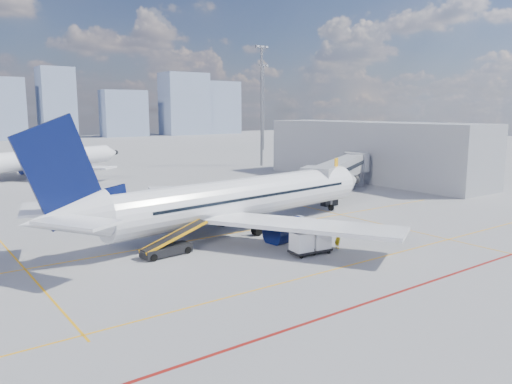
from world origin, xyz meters
TOP-DOWN VIEW (x-y plane):
  - ground at (0.00, 0.00)m, footprint 420.00×420.00m
  - apron_markings at (-0.58, -3.91)m, footprint 90.00×35.12m
  - jet_bridge at (23.51, 16.91)m, footprint 23.55×15.78m
  - terminal_block at (39.95, 26.00)m, footprint 10.00×42.00m
  - floodlight_mast_ne at (38.00, 55.00)m, footprint 3.20×0.61m
  - floodlight_mast_far at (65.00, 90.00)m, footprint 3.20×0.61m
  - distant_skyline at (14.75, 190.00)m, footprint 254.62×13.73m
  - main_aircraft at (-0.66, 8.42)m, footprint 41.06×35.70m
  - second_aircraft at (-5.90, 62.66)m, footprint 34.43×29.16m
  - baggage_tug at (0.92, -1.70)m, footprint 2.32×1.44m
  - cargo_dolly at (0.27, -1.86)m, footprint 3.75×1.99m
  - belt_loader at (-9.53, 4.93)m, footprint 6.21×2.03m
  - ramp_worker at (3.40, -1.95)m, footprint 0.46×0.66m

SIDE VIEW (x-z plane):
  - ground at x=0.00m, z-range 0.00..0.00m
  - apron_markings at x=-0.58m, z-range 0.00..0.01m
  - belt_loader at x=-9.53m, z-range -0.60..1.90m
  - baggage_tug at x=0.92m, z-range -0.03..1.55m
  - ramp_worker at x=3.40m, z-range 0.00..1.72m
  - cargo_dolly at x=0.27m, z-range 0.10..2.07m
  - main_aircraft at x=-0.66m, z-range -2.79..9.23m
  - second_aircraft at x=-5.90m, z-range -2.11..8.56m
  - jet_bridge at x=23.51m, z-range 0.59..6.89m
  - terminal_block at x=39.95m, z-range 0.00..10.00m
  - distant_skyline at x=14.75m, z-range -2.37..28.99m
  - floodlight_mast_ne at x=38.00m, z-range 0.86..26.31m
  - floodlight_mast_far at x=65.00m, z-range 0.86..26.31m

